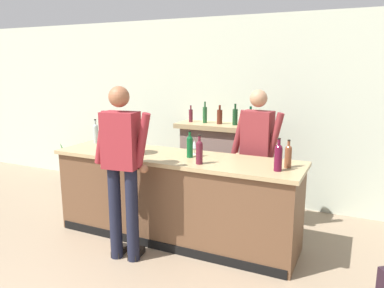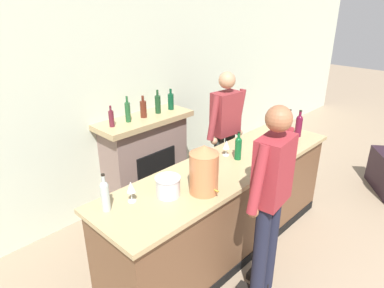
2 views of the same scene
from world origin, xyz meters
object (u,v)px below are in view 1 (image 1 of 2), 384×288
Objects in this scene: fireplace_stone at (219,162)px; person_bartender at (256,154)px; person_customer at (122,166)px; wine_bottle_cabernet_heavy at (190,145)px; potted_plant_corner at (72,168)px; wine_bottle_burgundy_dark at (288,155)px; ice_bucket_steel at (118,142)px; wine_bottle_merlot_tall at (278,156)px; copper_dispenser at (126,136)px; wine_glass_by_dispenser at (107,135)px; wine_bottle_chardonnay_pale at (199,151)px; wine_glass_near_bucket at (194,145)px; wine_bottle_riesling_slim at (96,133)px.

fireplace_stone is 1.11m from person_bartender.
person_customer is 6.01× the size of wine_bottle_cabernet_heavy.
wine_bottle_burgundy_dark reaches higher than potted_plant_corner.
ice_bucket_steel is at bearing -121.16° from fireplace_stone.
fireplace_stone is 2.00m from wine_bottle_merlot_tall.
ice_bucket_steel is (-0.25, 0.18, -0.14)m from copper_dispenser.
wine_bottle_cabernet_heavy is (0.99, 0.01, 0.05)m from ice_bucket_steel.
wine_bottle_burgundy_dark is 1.56× the size of wine_glass_by_dispenser.
person_bartender is (0.76, -0.72, 0.36)m from fireplace_stone.
ice_bucket_steel is (-0.83, -1.38, 0.49)m from fireplace_stone.
wine_glass_near_bucket is (-0.23, 0.37, -0.02)m from wine_bottle_chardonnay_pale.
person_customer reaches higher than fireplace_stone.
wine_bottle_chardonnay_pale is at bearing -45.59° from wine_bottle_cabernet_heavy.
person_bartender reaches higher than wine_bottle_chardonnay_pale.
wine_glass_by_dispenser is at bearing -32.63° from potted_plant_corner.
wine_bottle_cabernet_heavy is at bearing -6.18° from wine_glass_by_dispenser.
wine_glass_near_bucket is (1.47, -0.03, -0.03)m from wine_bottle_riesling_slim.
fireplace_stone is 4.70× the size of wine_bottle_riesling_slim.
ice_bucket_steel is 1.18× the size of wine_glass_by_dispenser.
potted_plant_corner is 4.23m from wine_bottle_merlot_tall.
wine_bottle_cabernet_heavy is 1.28m from wine_glass_by_dispenser.
wine_bottle_burgundy_dark is at bearing 24.68° from person_customer.
potted_plant_corner is 3.24m from wine_bottle_cabernet_heavy.
wine_bottle_burgundy_dark is 1.11m from wine_glass_near_bucket.
person_bartender is 1.73m from ice_bucket_steel.
potted_plant_corner is 3.15m from person_customer.
potted_plant_corner is 2.72m from copper_dispenser.
potted_plant_corner is at bearing 155.80° from wine_bottle_chardonnay_pale.
copper_dispenser is (2.14, -1.36, 0.98)m from potted_plant_corner.
copper_dispenser is 1.53× the size of wine_bottle_burgundy_dark.
fireplace_stone is 1.68m from ice_bucket_steel.
person_bartender is at bearing 128.97° from wine_bottle_burgundy_dark.
wine_bottle_burgundy_dark reaches higher than ice_bucket_steel.
wine_bottle_burgundy_dark is at bearing 6.88° from copper_dispenser.
ice_bucket_steel is at bearing -27.78° from wine_glass_by_dispenser.
wine_bottle_chardonnay_pale is 1.85× the size of wine_glass_near_bucket.
potted_plant_corner is 2.39× the size of wine_bottle_chardonnay_pale.
fireplace_stone is 5.24× the size of wine_bottle_burgundy_dark.
person_bartender is at bearing 39.44° from wine_glass_near_bucket.
copper_dispenser is 1.37× the size of wine_bottle_riesling_slim.
wine_bottle_burgundy_dark is at bearing -2.54° from wine_glass_by_dispenser.
wine_bottle_riesling_slim is (-0.49, 0.19, 0.06)m from ice_bucket_steel.
wine_bottle_riesling_slim is 0.22m from wine_glass_by_dispenser.
person_bartender is 5.32× the size of wine_bottle_merlot_tall.
wine_bottle_burgundy_dark is at bearing 68.92° from wine_bottle_merlot_tall.
person_customer is at bearing -145.71° from wine_bottle_chardonnay_pale.
person_customer is 10.91× the size of wine_glass_near_bucket.
potted_plant_corner is at bearing 171.46° from person_bartender.
person_bartender is 9.47× the size of wine_glass_by_dispenser.
copper_dispenser is 1.44× the size of wine_bottle_cabernet_heavy.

